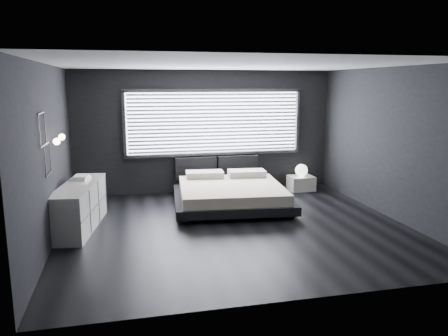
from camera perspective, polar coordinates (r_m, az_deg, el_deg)
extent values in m
plane|color=black|center=(7.80, 1.41, -7.67)|extent=(6.00, 6.00, 0.00)
plane|color=silver|center=(7.40, 1.51, 13.35)|extent=(6.00, 6.00, 0.00)
cube|color=black|center=(10.14, -2.41, 4.77)|extent=(6.00, 0.04, 2.80)
cube|color=black|center=(4.90, 9.45, -2.05)|extent=(6.00, 0.04, 2.80)
cube|color=black|center=(7.34, -21.89, 1.61)|extent=(0.04, 5.50, 2.80)
cube|color=black|center=(8.71, 20.98, 3.03)|extent=(0.04, 5.50, 2.80)
cube|color=white|center=(10.14, -1.28, 5.97)|extent=(4.00, 0.02, 1.38)
cube|color=#47474C|center=(9.90, -12.94, 5.57)|extent=(0.06, 0.08, 1.48)
cube|color=#47474C|center=(10.71, 9.57, 6.08)|extent=(0.06, 0.08, 1.48)
cube|color=#47474C|center=(10.07, -1.26, 10.09)|extent=(4.14, 0.08, 0.06)
cube|color=#47474C|center=(10.20, -1.23, 1.86)|extent=(4.14, 0.08, 0.06)
cube|color=silver|center=(10.08, -1.21, 5.94)|extent=(3.94, 0.03, 1.32)
cube|color=black|center=(10.11, -3.69, -0.02)|extent=(0.96, 0.16, 0.52)
cube|color=black|center=(10.31, 1.80, 0.22)|extent=(0.96, 0.16, 0.52)
cylinder|color=silver|center=(7.35, -21.56, 3.23)|extent=(0.10, 0.02, 0.02)
sphere|color=#FFE5B7|center=(7.34, -21.02, 3.26)|extent=(0.11, 0.11, 0.11)
cylinder|color=silver|center=(7.94, -20.94, 3.79)|extent=(0.10, 0.02, 0.02)
sphere|color=#FFE5B7|center=(7.93, -20.43, 3.82)|extent=(0.11, 0.11, 0.11)
cube|color=#47474C|center=(6.72, -22.80, 6.61)|extent=(0.01, 0.46, 0.02)
cube|color=#47474C|center=(6.76, -22.51, 2.73)|extent=(0.01, 0.46, 0.02)
cube|color=#47474C|center=(6.96, -22.35, 4.86)|extent=(0.01, 0.02, 0.46)
cube|color=#47474C|center=(6.51, -22.99, 4.45)|extent=(0.01, 0.02, 0.46)
cube|color=#47474C|center=(7.01, -22.18, 2.93)|extent=(0.01, 0.46, 0.02)
cube|color=#47474C|center=(7.08, -21.91, -0.76)|extent=(0.01, 0.46, 0.02)
cube|color=#47474C|center=(7.27, -21.77, 1.38)|extent=(0.01, 0.02, 0.46)
cube|color=#47474C|center=(6.82, -22.34, 0.75)|extent=(0.01, 0.02, 0.46)
cube|color=black|center=(8.07, -5.18, -6.75)|extent=(0.14, 0.14, 0.08)
cube|color=black|center=(8.38, 8.60, -6.17)|extent=(0.14, 0.14, 0.08)
cube|color=black|center=(9.78, -5.61, -3.60)|extent=(0.14, 0.14, 0.08)
cube|color=black|center=(10.03, 5.82, -3.23)|extent=(0.14, 0.14, 0.08)
cube|color=black|center=(8.97, 0.93, -4.05)|extent=(2.50, 2.40, 0.17)
cube|color=beige|center=(8.93, 0.94, -2.89)|extent=(2.23, 2.23, 0.21)
cube|color=beige|center=(9.63, -2.54, -0.82)|extent=(0.85, 0.51, 0.14)
cube|color=beige|center=(9.75, 2.98, -0.68)|extent=(0.85, 0.51, 0.14)
cube|color=silver|center=(10.54, 10.03, -1.95)|extent=(0.57, 0.48, 0.33)
sphere|color=white|center=(10.45, 10.08, -0.31)|extent=(0.29, 0.29, 0.29)
cube|color=silver|center=(8.04, -18.35, -4.77)|extent=(0.85, 2.01, 0.78)
cube|color=#47474C|center=(7.97, -16.43, -4.79)|extent=(0.32, 1.90, 0.76)
cube|color=silver|center=(8.36, -18.23, -1.26)|extent=(0.36, 0.42, 0.04)
cube|color=silver|center=(8.33, -18.19, -1.03)|extent=(0.28, 0.35, 0.03)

